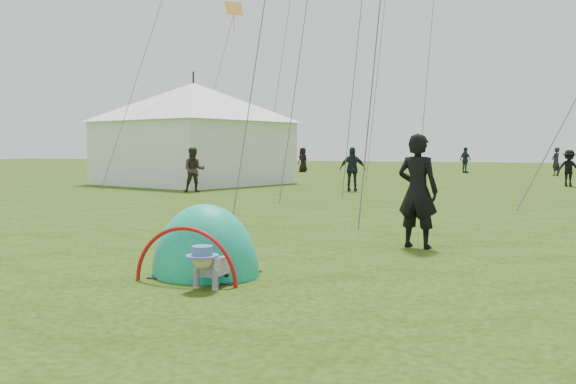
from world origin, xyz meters
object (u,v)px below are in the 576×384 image
at_px(crawling_toddler, 211,265).
at_px(event_marquee, 194,130).
at_px(popup_tent, 206,275).
at_px(standing_adult, 418,191).

bearing_deg(crawling_toddler, event_marquee, 123.28).
bearing_deg(crawling_toddler, popup_tent, 127.26).
distance_m(crawling_toddler, popup_tent, 0.79).
xyz_separation_m(crawling_toddler, standing_adult, (1.75, 4.00, 0.69)).
relative_size(crawling_toddler, event_marquee, 0.10).
xyz_separation_m(crawling_toddler, popup_tent, (-0.42, 0.61, -0.27)).
xyz_separation_m(popup_tent, event_marquee, (-11.03, 18.64, 2.51)).
bearing_deg(crawling_toddler, standing_adult, 68.89).
xyz_separation_m(crawling_toddler, event_marquee, (-11.45, 19.25, 2.23)).
xyz_separation_m(standing_adult, event_marquee, (-13.20, 15.25, 1.54)).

